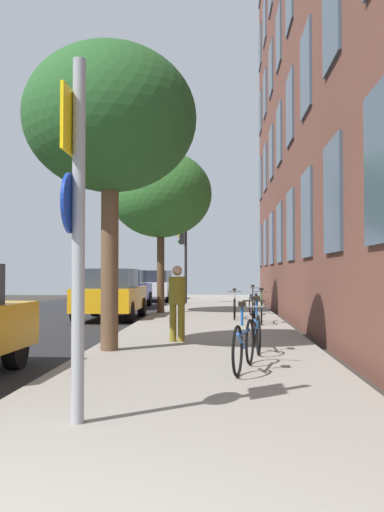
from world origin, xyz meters
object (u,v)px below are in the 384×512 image
(bicycle_0, at_px, (244,343))
(tree_far, at_px, (161,195))
(car_2, at_px, (127,288))
(car_3, at_px, (155,285))
(bicycle_2, at_px, (262,309))
(bicycle_3, at_px, (235,307))
(car_1, at_px, (111,293))
(sign_post, at_px, (76,216))
(bicycle_4, at_px, (254,303))
(bicycle_1, at_px, (256,329))
(tree_near, at_px, (110,120))
(traffic_light, at_px, (183,250))
(pedestrian_0, at_px, (177,298))

(bicycle_0, bearing_deg, tree_far, 101.88)
(car_2, xyz_separation_m, car_3, (0.53, 5.61, 0.00))
(car_3, bearing_deg, bicycle_2, -71.96)
(tree_far, relative_size, bicycle_0, 3.33)
(bicycle_3, bearing_deg, car_1, 168.17)
(sign_post, xyz_separation_m, car_2, (-2.73, 19.07, -1.18))
(bicycle_4, bearing_deg, car_3, 112.94)
(bicycle_4, height_order, car_2, car_2)
(sign_post, relative_size, car_2, 0.82)
(bicycle_1, xyz_separation_m, car_2, (-4.68, 14.16, 0.34))
(sign_post, distance_m, bicycle_1, 5.49)
(tree_near, xyz_separation_m, bicycle_1, (2.60, 0.06, -3.75))
(traffic_light, bearing_deg, bicycle_0, -83.41)
(bicycle_2, bearing_deg, car_2, 120.90)
(bicycle_2, xyz_separation_m, car_1, (-4.65, 2.39, 0.34))
(tree_far, distance_m, car_2, 6.07)
(tree_far, bearing_deg, bicycle_4, -11.71)
(traffic_light, distance_m, bicycle_4, 7.66)
(tree_far, xyz_separation_m, car_2, (-1.96, 4.63, -3.41))
(pedestrian_0, xyz_separation_m, car_2, (-3.18, 12.88, -0.15))
(sign_post, relative_size, traffic_light, 0.95)
(traffic_light, relative_size, car_2, 0.86)
(bicycle_0, relative_size, pedestrian_0, 1.11)
(tree_far, xyz_separation_m, car_1, (-1.43, -1.61, -3.40))
(pedestrian_0, bearing_deg, car_1, 111.84)
(car_1, relative_size, car_3, 0.95)
(sign_post, distance_m, tree_far, 14.63)
(bicycle_1, distance_m, bicycle_4, 8.89)
(tree_near, relative_size, car_1, 1.34)
(sign_post, distance_m, traffic_light, 20.61)
(tree_far, distance_m, bicycle_4, 4.96)
(pedestrian_0, relative_size, car_2, 0.37)
(tree_far, relative_size, car_2, 1.37)
(tree_near, relative_size, pedestrian_0, 3.60)
(traffic_light, relative_size, bicycle_1, 2.00)
(traffic_light, xyz_separation_m, car_3, (-1.81, 4.08, -1.71))
(bicycle_1, relative_size, car_1, 0.43)
(sign_post, bearing_deg, traffic_light, 91.08)
(traffic_light, bearing_deg, bicycle_2, -74.46)
(bicycle_1, bearing_deg, car_1, 117.69)
(pedestrian_0, bearing_deg, bicycle_2, 64.88)
(bicycle_3, distance_m, car_2, 8.37)
(bicycle_0, distance_m, bicycle_2, 7.59)
(bicycle_4, relative_size, car_1, 0.42)
(sign_post, bearing_deg, tree_far, 93.06)
(bicycle_1, relative_size, car_2, 0.43)
(tree_near, height_order, bicycle_4, tree_near)
(traffic_light, xyz_separation_m, tree_near, (-0.26, -15.76, 1.70))
(traffic_light, bearing_deg, bicycle_3, -76.11)
(traffic_light, bearing_deg, bicycle_1, -81.53)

